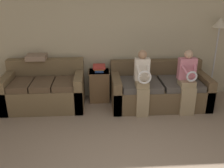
{
  "coord_description": "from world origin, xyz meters",
  "views": [
    {
      "loc": [
        -0.44,
        -2.16,
        2.3
      ],
      "look_at": [
        -0.18,
        1.8,
        0.73
      ],
      "focal_mm": 40.0,
      "sensor_mm": 36.0,
      "label": 1
    }
  ],
  "objects_px": {
    "couch_side": "(45,90)",
    "throw_pillow": "(37,57)",
    "book_stack": "(99,68)",
    "child_right_seated": "(187,80)",
    "couch_main": "(158,90)",
    "floor_lamp": "(219,33)",
    "child_left_seated": "(142,80)",
    "side_shelf": "(99,85)"
  },
  "relations": [
    {
      "from": "child_right_seated",
      "to": "book_stack",
      "type": "xyz_separation_m",
      "value": [
        -1.64,
        0.67,
        0.06
      ]
    },
    {
      "from": "book_stack",
      "to": "floor_lamp",
      "type": "height_order",
      "value": "floor_lamp"
    },
    {
      "from": "child_right_seated",
      "to": "side_shelf",
      "type": "bearing_deg",
      "value": 157.64
    },
    {
      "from": "book_stack",
      "to": "child_left_seated",
      "type": "bearing_deg",
      "value": -40.5
    },
    {
      "from": "child_right_seated",
      "to": "side_shelf",
      "type": "distance_m",
      "value": 1.8
    },
    {
      "from": "floor_lamp",
      "to": "child_left_seated",
      "type": "bearing_deg",
      "value": -158.05
    },
    {
      "from": "book_stack",
      "to": "throw_pillow",
      "type": "relative_size",
      "value": 0.65
    },
    {
      "from": "couch_main",
      "to": "child_right_seated",
      "type": "bearing_deg",
      "value": -43.71
    },
    {
      "from": "couch_main",
      "to": "book_stack",
      "type": "height_order",
      "value": "couch_main"
    },
    {
      "from": "book_stack",
      "to": "side_shelf",
      "type": "bearing_deg",
      "value": 108.47
    },
    {
      "from": "child_right_seated",
      "to": "side_shelf",
      "type": "relative_size",
      "value": 1.88
    },
    {
      "from": "side_shelf",
      "to": "floor_lamp",
      "type": "distance_m",
      "value": 2.67
    },
    {
      "from": "floor_lamp",
      "to": "throw_pillow",
      "type": "xyz_separation_m",
      "value": [
        -3.7,
        0.11,
        -0.46
      ]
    },
    {
      "from": "book_stack",
      "to": "throw_pillow",
      "type": "distance_m",
      "value": 1.29
    },
    {
      "from": "book_stack",
      "to": "floor_lamp",
      "type": "distance_m",
      "value": 2.53
    },
    {
      "from": "child_right_seated",
      "to": "throw_pillow",
      "type": "relative_size",
      "value": 3.1
    },
    {
      "from": "child_right_seated",
      "to": "book_stack",
      "type": "distance_m",
      "value": 1.77
    },
    {
      "from": "couch_side",
      "to": "throw_pillow",
      "type": "distance_m",
      "value": 0.71
    },
    {
      "from": "child_left_seated",
      "to": "child_right_seated",
      "type": "height_order",
      "value": "child_left_seated"
    },
    {
      "from": "couch_main",
      "to": "child_left_seated",
      "type": "xyz_separation_m",
      "value": [
        -0.43,
        -0.41,
        0.37
      ]
    },
    {
      "from": "couch_side",
      "to": "child_left_seated",
      "type": "distance_m",
      "value": 1.97
    },
    {
      "from": "child_left_seated",
      "to": "couch_main",
      "type": "bearing_deg",
      "value": 43.84
    },
    {
      "from": "book_stack",
      "to": "floor_lamp",
      "type": "relative_size",
      "value": 0.15
    },
    {
      "from": "couch_main",
      "to": "floor_lamp",
      "type": "bearing_deg",
      "value": 11.81
    },
    {
      "from": "couch_main",
      "to": "floor_lamp",
      "type": "relative_size",
      "value": 1.12
    },
    {
      "from": "couch_main",
      "to": "couch_side",
      "type": "bearing_deg",
      "value": 178.64
    },
    {
      "from": "side_shelf",
      "to": "couch_main",
      "type": "bearing_deg",
      "value": -12.42
    },
    {
      "from": "throw_pillow",
      "to": "side_shelf",
      "type": "bearing_deg",
      "value": -4.59
    },
    {
      "from": "couch_main",
      "to": "child_right_seated",
      "type": "relative_size",
      "value": 1.59
    },
    {
      "from": "couch_side",
      "to": "side_shelf",
      "type": "relative_size",
      "value": 2.4
    },
    {
      "from": "child_left_seated",
      "to": "book_stack",
      "type": "relative_size",
      "value": 4.84
    },
    {
      "from": "couch_main",
      "to": "child_left_seated",
      "type": "bearing_deg",
      "value": -136.16
    },
    {
      "from": "child_right_seated",
      "to": "child_left_seated",
      "type": "bearing_deg",
      "value": -179.87
    },
    {
      "from": "child_right_seated",
      "to": "side_shelf",
      "type": "height_order",
      "value": "child_right_seated"
    },
    {
      "from": "couch_side",
      "to": "floor_lamp",
      "type": "relative_size",
      "value": 0.91
    },
    {
      "from": "couch_side",
      "to": "throw_pillow",
      "type": "bearing_deg",
      "value": 116.97
    },
    {
      "from": "child_left_seated",
      "to": "couch_side",
      "type": "bearing_deg",
      "value": 166.19
    },
    {
      "from": "floor_lamp",
      "to": "throw_pillow",
      "type": "bearing_deg",
      "value": 178.26
    },
    {
      "from": "couch_main",
      "to": "couch_side",
      "type": "relative_size",
      "value": 1.24
    },
    {
      "from": "side_shelf",
      "to": "book_stack",
      "type": "xyz_separation_m",
      "value": [
        0.0,
        -0.01,
        0.39
      ]
    },
    {
      "from": "couch_side",
      "to": "book_stack",
      "type": "height_order",
      "value": "couch_side"
    },
    {
      "from": "child_left_seated",
      "to": "book_stack",
      "type": "height_order",
      "value": "child_left_seated"
    }
  ]
}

